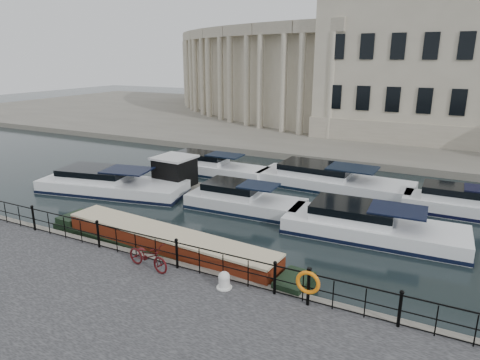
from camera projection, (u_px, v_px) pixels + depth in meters
name	position (u px, v px, depth m)	size (l,w,h in m)	color
ground_plane	(208.00, 257.00, 18.37)	(160.00, 160.00, 0.00)	black
far_bank	(376.00, 124.00, 51.57)	(120.00, 42.00, 0.55)	#6B665B
railing	(177.00, 252.00, 16.11)	(24.14, 0.14, 1.22)	black
civic_building	(365.00, 67.00, 46.44)	(53.55, 31.84, 16.85)	#ADA38C
bicycle	(148.00, 256.00, 16.09)	(0.70, 1.99, 1.05)	#460C0F
mooring_bollard	(224.00, 280.00, 14.83)	(0.55, 0.55, 0.62)	silver
life_ring_post	(308.00, 283.00, 13.60)	(0.81, 0.21, 1.32)	black
narrowboat	(167.00, 250.00, 18.23)	(13.11, 2.70, 1.48)	black
harbour_hut	(175.00, 174.00, 27.59)	(3.30, 2.79, 2.20)	#6B665B
cabin_cruisers	(269.00, 193.00, 25.68)	(27.79, 11.29, 1.99)	white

